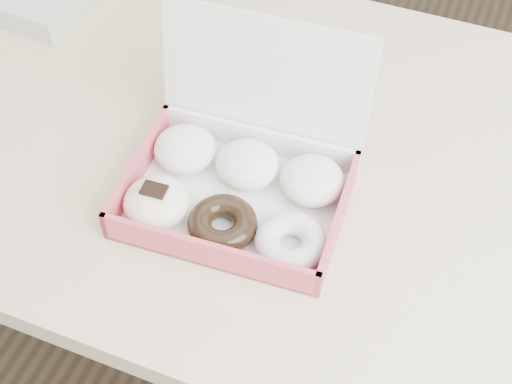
% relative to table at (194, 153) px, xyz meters
% --- Properties ---
extents(ground, '(4.00, 4.00, 0.00)m').
position_rel_table_xyz_m(ground, '(0.00, 0.00, -0.67)').
color(ground, black).
rests_on(ground, ground).
extents(table, '(1.20, 0.80, 0.75)m').
position_rel_table_xyz_m(table, '(0.00, 0.00, 0.00)').
color(table, '#D1BB89').
rests_on(table, ground).
extents(donut_box, '(0.32, 0.28, 0.22)m').
position_rel_table_xyz_m(donut_box, '(0.13, -0.12, 0.11)').
color(donut_box, white).
rests_on(donut_box, table).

